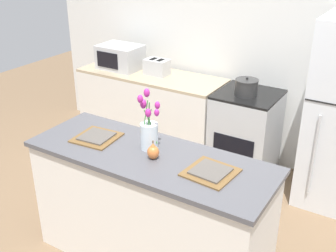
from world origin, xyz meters
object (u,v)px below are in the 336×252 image
Objects in this scene: pear_figurine at (153,152)px; toaster at (157,67)px; stove_range at (245,135)px; flower_vase at (149,131)px; plate_setting_left at (97,137)px; cooking_pot at (246,87)px; plate_setting_right at (211,172)px; microwave at (120,57)px.

toaster is (-1.05, 1.66, -0.00)m from pear_figurine.
flower_vase reaches higher than stove_range.
flower_vase is 1.30× the size of plate_setting_left.
cooking_pot is (0.15, 1.46, -0.09)m from flower_vase.
microwave is at bearing 140.73° from plate_setting_right.
toaster is at bearing 107.65° from plate_setting_left.
microwave is (-1.42, 1.52, -0.04)m from flower_vase.
flower_vase is 1.30× the size of plate_setting_right.
plate_setting_right is 2.53m from microwave.
pear_figurine is 0.53m from plate_setting_left.
pear_figurine reaches higher than stove_range.
toaster is (-0.94, 1.55, -0.09)m from flower_vase.
microwave is at bearing 133.22° from pear_figurine.
flower_vase is (-0.15, -1.52, 0.63)m from stove_range.
toaster is (-1.47, 1.63, 0.04)m from plate_setting_right.
plate_setting_left is (-0.58, -1.60, 0.50)m from stove_range.
stove_range is 1.89× the size of microwave.
microwave reaches higher than stove_range.
cooking_pot is at bearing -4.50° from toaster.
pear_figurine is 0.61× the size of cooking_pot.
microwave is (-1.57, 0.06, 0.06)m from cooking_pot.
flower_vase is at bearing 171.51° from plate_setting_right.
microwave is (-1.00, 1.60, 0.09)m from plate_setting_left.
toaster is at bearing 3.37° from microwave.
toaster is (-1.09, 0.03, 0.54)m from stove_range.
plate_setting_left is (-0.53, 0.03, -0.04)m from pear_figurine.
plate_setting_right is 2.19m from toaster.
microwave is at bearing -176.63° from toaster.
cooking_pot is at bearing 84.22° from flower_vase.
pear_figurine is at bearing -46.78° from microwave.
stove_range is 1.68m from microwave.
cooking_pot is at bearing -2.08° from microwave.
plate_setting_right is at bearing 4.45° from pear_figurine.
stove_range is at bearing -1.45° from toaster.
toaster reaches higher than plate_setting_left.
flower_vase is 3.13× the size of pear_figurine.
plate_setting_left is 1.71m from toaster.
plate_setting_left and plate_setting_right have the same top height.
flower_vase is 1.91× the size of cooking_pot.
plate_setting_right is (0.38, -1.60, 0.50)m from stove_range.
cooking_pot is (-0.38, 1.54, 0.03)m from plate_setting_right.
plate_setting_left is 1.64m from cooking_pot.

